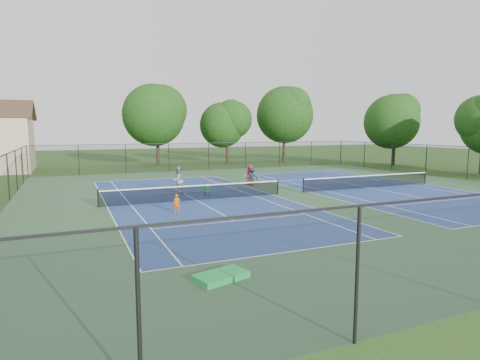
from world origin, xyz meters
name	(u,v)px	position (x,y,z in m)	size (l,w,h in m)	color
ground	(291,193)	(0.00, 0.00, 0.00)	(140.00, 140.00, 0.00)	#234716
court_pad	(291,193)	(0.00, 0.00, 0.00)	(36.00, 36.00, 0.01)	#325A3A
tennis_court_left	(196,199)	(-7.00, 0.00, 0.10)	(12.00, 23.83, 1.07)	navy
tennis_court_right	(369,186)	(7.00, 0.00, 0.10)	(12.00, 23.83, 1.07)	navy
perimeter_fence	(291,171)	(0.00, 0.00, 1.60)	(36.08, 36.08, 3.02)	black
tree_back_b	(157,112)	(-4.00, 26.00, 6.60)	(7.60, 7.60, 10.03)	#2D2116
tree_back_c	(227,122)	(5.00, 25.00, 5.48)	(6.00, 6.00, 8.40)	#2D2116
tree_back_d	(284,112)	(13.00, 24.00, 6.82)	(7.80, 7.80, 10.37)	#2D2116
tree_side_e	(395,119)	(23.00, 14.00, 5.81)	(6.60, 6.60, 8.87)	#2D2116
child_player	(177,203)	(-9.10, -3.28, 0.51)	(0.37, 0.25, 1.02)	#D9610E
instructor	(178,180)	(-7.43, 2.93, 0.97)	(0.95, 0.74, 1.94)	gray
bystander_b	(252,177)	(-0.99, 4.43, 0.74)	(0.95, 0.55, 1.47)	#191C37
bystander_c	(250,175)	(-0.80, 5.15, 0.83)	(0.81, 0.53, 1.66)	maroon
ball_crate	(207,194)	(-5.80, 1.37, 0.14)	(0.35, 0.30, 0.29)	#163A99
ball_hopper	(207,189)	(-5.80, 1.37, 0.49)	(0.34, 0.28, 0.40)	green
green_tarp	(221,276)	(-10.35, -13.45, 0.11)	(1.60, 0.89, 0.20)	green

